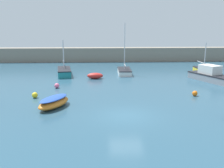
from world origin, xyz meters
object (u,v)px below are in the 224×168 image
sailboat_twin_hulled (204,71)px  cabin_cruiser_white (211,75)px  rowboat_with_red_cover (54,102)px  dinghy_near_pier (95,76)px  mooring_buoy_yellow (35,95)px  mooring_buoy_orange (195,93)px  sailboat_tall_mast (124,71)px  mooring_buoy_pink (57,86)px  sailboat_short_mast (64,72)px

sailboat_twin_hulled → cabin_cruiser_white: sailboat_twin_hulled is taller
rowboat_with_red_cover → dinghy_near_pier: bearing=12.2°
mooring_buoy_yellow → mooring_buoy_orange: bearing=-0.0°
cabin_cruiser_white → sailboat_twin_hulled: bearing=144.0°
sailboat_twin_hulled → cabin_cruiser_white: 5.57m
sailboat_tall_mast → cabin_cruiser_white: (10.18, -5.31, 0.27)m
sailboat_twin_hulled → mooring_buoy_orange: 13.54m
mooring_buoy_pink → rowboat_with_red_cover: bearing=-82.4°
rowboat_with_red_cover → cabin_cruiser_white: cabin_cruiser_white is taller
sailboat_twin_hulled → mooring_buoy_yellow: (-20.98, -12.16, -0.12)m
sailboat_twin_hulled → sailboat_tall_mast: 11.50m
cabin_cruiser_white → mooring_buoy_pink: bearing=-103.2°
sailboat_short_mast → cabin_cruiser_white: (18.56, -4.86, 0.20)m
sailboat_short_mast → mooring_buoy_pink: (0.28, -7.75, -0.23)m
sailboat_twin_hulled → sailboat_short_mast: sailboat_short_mast is taller
cabin_cruiser_white → mooring_buoy_yellow: 20.79m
mooring_buoy_yellow → cabin_cruiser_white: bearing=19.0°
sailboat_twin_hulled → mooring_buoy_pink: bearing=-65.4°
dinghy_near_pier → sailboat_tall_mast: bearing=-142.8°
dinghy_near_pier → mooring_buoy_orange: dinghy_near_pier is taller
rowboat_with_red_cover → cabin_cruiser_white: (17.36, 9.74, 0.25)m
dinghy_near_pier → cabin_cruiser_white: bearing=170.9°
rowboat_with_red_cover → mooring_buoy_orange: size_ratio=7.43×
dinghy_near_pier → mooring_buoy_pink: (-4.03, -5.07, -0.11)m
rowboat_with_red_cover → mooring_buoy_orange: rowboat_with_red_cover is taller
sailboat_tall_mast → dinghy_near_pier: sailboat_tall_mast is taller
sailboat_tall_mast → sailboat_short_mast: sailboat_tall_mast is taller
dinghy_near_pier → mooring_buoy_orange: (9.65, -8.95, -0.13)m
cabin_cruiser_white → mooring_buoy_pink: cabin_cruiser_white is taller
rowboat_with_red_cover → mooring_buoy_pink: 6.91m
dinghy_near_pier → sailboat_short_mast: bearing=-32.3°
mooring_buoy_yellow → dinghy_near_pier: bearing=58.9°
sailboat_short_mast → cabin_cruiser_white: size_ratio=0.89×
sailboat_short_mast → dinghy_near_pier: bearing=48.8°
cabin_cruiser_white → dinghy_near_pier: 14.42m
sailboat_short_mast → sailboat_tall_mast: bearing=83.7°
sailboat_twin_hulled → dinghy_near_pier: 15.91m
dinghy_near_pier → mooring_buoy_yellow: (-5.40, -8.94, -0.11)m
sailboat_tall_mast → mooring_buoy_yellow: bearing=143.1°
cabin_cruiser_white → mooring_buoy_yellow: cabin_cruiser_white is taller
mooring_buoy_orange → mooring_buoy_yellow: size_ratio=0.94×
sailboat_tall_mast → mooring_buoy_yellow: size_ratio=13.18×
mooring_buoy_pink → mooring_buoy_orange: mooring_buoy_pink is taller
cabin_cruiser_white → mooring_buoy_pink: 18.51m
sailboat_twin_hulled → sailboat_short_mast: bearing=-86.7°
sailboat_twin_hulled → mooring_buoy_orange: (-5.92, -12.17, -0.13)m
rowboat_with_red_cover → sailboat_tall_mast: sailboat_tall_mast is taller
rowboat_with_red_cover → mooring_buoy_orange: 13.11m
cabin_cruiser_white → mooring_buoy_pink: size_ratio=12.61×
sailboat_twin_hulled → mooring_buoy_pink: sailboat_twin_hulled is taller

